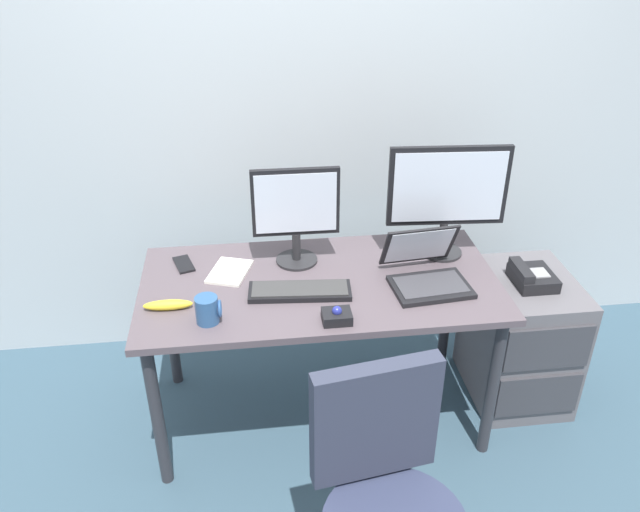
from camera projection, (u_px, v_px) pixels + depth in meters
name	position (u px, v px, depth m)	size (l,w,h in m)	color
ground_plane	(320.00, 412.00, 3.00)	(8.00, 8.00, 0.00)	#354E5E
back_wall	(301.00, 74.00, 2.93)	(6.00, 0.10, 2.80)	#B0BBBF
desk	(320.00, 297.00, 2.68)	(1.48, 0.74, 0.73)	#52474D
file_cabinet	(520.00, 337.00, 2.99)	(0.42, 0.53, 0.62)	#5B595D
desk_phone	(531.00, 277.00, 2.80)	(0.17, 0.20, 0.09)	black
monitor_main	(448.00, 193.00, 2.70)	(0.51, 0.18, 0.50)	#262628
monitor_side	(296.00, 211.00, 2.66)	(0.37, 0.18, 0.43)	#262628
keyboard	(300.00, 291.00, 2.55)	(0.42, 0.17, 0.03)	black
laptop	(426.00, 271.00, 2.61)	(0.34, 0.35, 0.22)	black
trackball_mouse	(337.00, 316.00, 2.38)	(0.11, 0.09, 0.07)	black
coffee_mug	(208.00, 310.00, 2.37)	(0.10, 0.09, 0.11)	#2B5281
paper_notepad	(230.00, 272.00, 2.69)	(0.15, 0.21, 0.01)	white
cell_phone	(184.00, 264.00, 2.75)	(0.07, 0.14, 0.01)	black
banana	(168.00, 305.00, 2.45)	(0.19, 0.04, 0.04)	yellow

